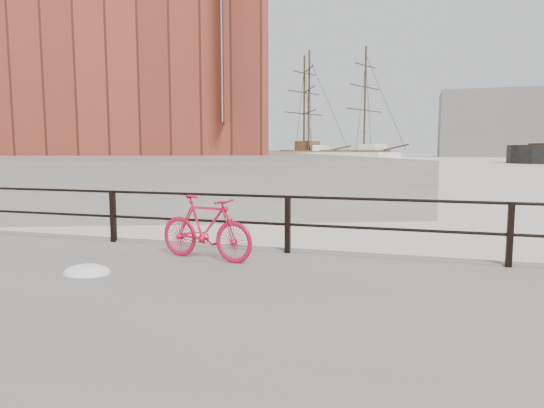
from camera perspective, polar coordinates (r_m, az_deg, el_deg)
The scene contains 13 objects.
ground at distance 8.53m, azimuth 25.75°, elevation -8.73°, with size 400.00×400.00×0.00m, color white.
far_quay at distance 88.98m, azimuth -8.98°, elevation 5.61°, with size 24.00×150.00×1.80m, color gray.
guardrail at distance 8.22m, azimuth 26.21°, elevation -3.26°, with size 28.00×0.10×1.00m, color black, non-canonical shape.
bicycle at distance 7.92m, azimuth -7.80°, elevation -2.80°, with size 1.75×0.26×1.05m, color red.
schooner_mid at distance 80.25m, azimuth 7.11°, elevation 4.91°, with size 25.45×10.77×18.61m, color silver, non-canonical shape.
schooner_left at distance 80.01m, azimuth 0.30°, elevation 4.95°, with size 24.99×11.36×18.92m, color white, non-canonical shape.
workboat_near at distance 39.34m, azimuth -13.38°, elevation 3.19°, with size 11.24×3.75×7.00m, color black, non-canonical shape.
workboat_far at distance 60.09m, azimuth -7.49°, elevation 4.39°, with size 11.25×3.89×7.00m, color black, non-canonical shape.
apartment_mustard at distance 57.34m, azimuth -13.53°, elevation 17.12°, with size 22.00×15.00×22.20m, color gold.
apartment_cream at distance 79.83m, azimuth -11.08°, elevation 13.75°, with size 20.00×15.00×21.20m, color beige.
apartment_grey at distance 101.71m, azimuth -9.81°, elevation 12.75°, with size 22.00×15.00×23.20m, color #969692.
apartment_brick at distance 124.45m, azimuth -8.95°, elevation 11.14°, with size 24.00×15.00×21.20m, color maroon.
industrial_west at distance 149.84m, azimuth 25.27°, elevation 8.50°, with size 32.00×18.00×18.00m, color gray.
Camera 1 is at (-1.37, -8.15, 2.15)m, focal length 32.00 mm.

